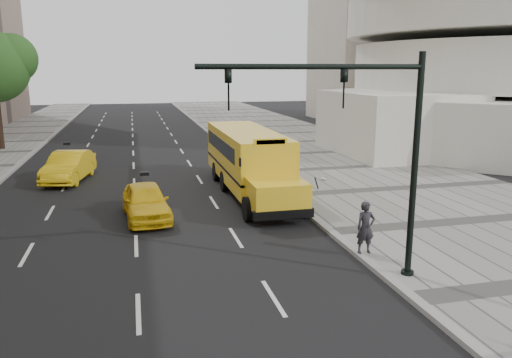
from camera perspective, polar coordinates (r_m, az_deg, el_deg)
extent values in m
plane|color=black|center=(22.59, -11.13, -3.04)|extent=(140.00, 140.00, 0.00)
cube|color=gray|center=(25.97, 16.33, -1.12)|extent=(12.00, 140.00, 0.15)
cube|color=gray|center=(23.58, 3.58, -1.99)|extent=(0.30, 140.00, 0.15)
cylinder|color=white|center=(47.42, 27.05, 6.33)|extent=(32.00, 32.00, 4.00)
cube|color=white|center=(36.65, 15.54, 6.13)|extent=(8.00, 10.00, 4.40)
sphere|color=#204918|center=(41.41, -26.09, 12.28)|extent=(3.58, 3.58, 3.58)
cube|color=yellow|center=(24.78, -1.10, 2.76)|extent=(2.50, 9.00, 2.45)
cube|color=yellow|center=(19.70, 2.44, -1.79)|extent=(2.20, 2.00, 1.10)
cube|color=black|center=(19.03, 3.17, -4.03)|extent=(2.38, 0.25, 0.35)
cube|color=black|center=(24.87, -1.09, 1.57)|extent=(2.52, 9.00, 0.12)
cube|color=black|center=(20.45, 1.64, 2.05)|extent=(2.05, 0.10, 0.90)
cube|color=black|center=(25.18, -1.35, 4.01)|extent=(2.52, 7.50, 0.70)
cube|color=yellow|center=(20.31, 1.67, 4.26)|extent=(1.40, 0.12, 0.28)
ellipsoid|color=silver|center=(18.72, 8.14, -0.15)|extent=(0.32, 0.32, 0.14)
cylinder|color=black|center=(18.87, 7.20, -0.64)|extent=(0.36, 0.47, 0.58)
cylinder|color=black|center=(19.86, -0.95, -3.45)|extent=(0.30, 1.00, 1.00)
cylinder|color=black|center=(20.46, 5.24, -3.03)|extent=(0.30, 1.00, 1.00)
cylinder|color=black|center=(24.80, -3.63, -0.25)|extent=(0.30, 1.00, 1.00)
cylinder|color=black|center=(25.29, 1.41, 0.02)|extent=(0.30, 1.00, 1.00)
cylinder|color=black|center=(27.21, -4.57, 0.87)|extent=(0.30, 1.00, 1.00)
cylinder|color=black|center=(27.66, 0.05, 1.10)|extent=(0.30, 1.00, 1.00)
imported|color=yellow|center=(20.63, -12.48, -2.51)|extent=(2.05, 4.35, 1.44)
imported|color=yellow|center=(28.78, -20.62, 1.34)|extent=(2.58, 5.05, 1.59)
imported|color=#262328|center=(16.34, 12.42, -5.45)|extent=(0.63, 0.42, 1.70)
cylinder|color=black|center=(14.44, 17.65, 0.92)|extent=(0.18, 0.18, 6.40)
cylinder|color=black|center=(15.32, 16.89, -10.42)|extent=(0.36, 0.36, 0.25)
cylinder|color=black|center=(12.85, 6.71, 12.63)|extent=(6.00, 0.14, 0.14)
imported|color=black|center=(13.16, 9.97, 10.13)|extent=(0.16, 0.20, 1.00)
imported|color=black|center=(12.27, -3.18, 10.14)|extent=(0.16, 0.20, 1.00)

